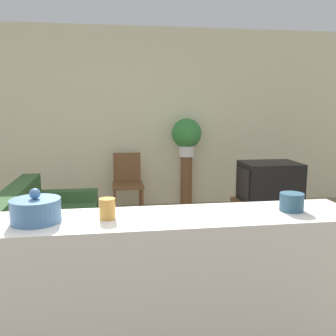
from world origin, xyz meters
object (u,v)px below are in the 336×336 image
(television, at_px, (269,182))
(decorative_bowl, at_px, (36,210))
(wooden_chair, at_px, (128,180))
(potted_plant, at_px, (187,135))
(couch, at_px, (47,236))

(television, height_order, decorative_bowl, decorative_bowl)
(wooden_chair, relative_size, potted_plant, 1.52)
(television, bearing_deg, couch, -169.38)
(couch, xyz_separation_m, decorative_bowl, (0.27, -1.79, 0.76))
(television, height_order, wooden_chair, television)
(couch, relative_size, wooden_chair, 1.97)
(potted_plant, relative_size, decorative_bowl, 2.30)
(couch, bearing_deg, television, 10.62)
(wooden_chair, xyz_separation_m, decorative_bowl, (-0.60, -3.44, 0.55))
(couch, xyz_separation_m, television, (2.51, 0.47, 0.38))
(television, distance_m, wooden_chair, 2.03)
(wooden_chair, xyz_separation_m, potted_plant, (0.89, 0.13, 0.64))
(couch, relative_size, potted_plant, 2.99)
(couch, distance_m, wooden_chair, 1.88)
(couch, distance_m, television, 2.58)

